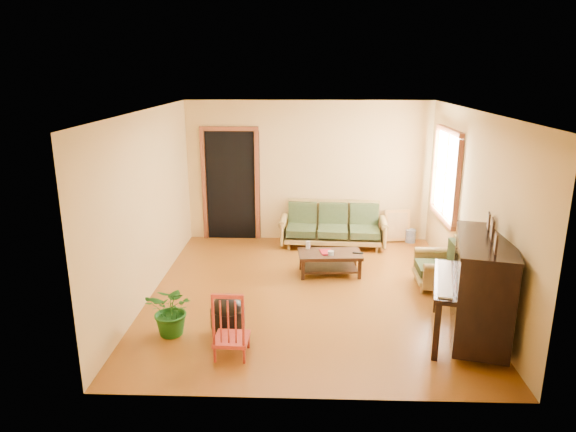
{
  "coord_description": "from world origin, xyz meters",
  "views": [
    {
      "loc": [
        -0.05,
        -6.87,
        3.13
      ],
      "look_at": [
        -0.29,
        0.2,
        1.1
      ],
      "focal_mm": 32.0,
      "sensor_mm": 36.0,
      "label": 1
    }
  ],
  "objects_px": {
    "sofa": "(333,225)",
    "coffee_table": "(330,263)",
    "armchair": "(438,263)",
    "footstool": "(228,320)",
    "red_chair": "(231,322)",
    "potted_plant": "(173,310)",
    "piano": "(481,291)",
    "ceramic_crock": "(411,236)"
  },
  "relations": [
    {
      "from": "coffee_table",
      "to": "red_chair",
      "type": "relative_size",
      "value": 1.2
    },
    {
      "from": "armchair",
      "to": "potted_plant",
      "type": "relative_size",
      "value": 1.13
    },
    {
      "from": "sofa",
      "to": "coffee_table",
      "type": "xyz_separation_m",
      "value": [
        -0.11,
        -1.33,
        -0.23
      ]
    },
    {
      "from": "armchair",
      "to": "footstool",
      "type": "xyz_separation_m",
      "value": [
        -2.89,
        -1.56,
        -0.17
      ]
    },
    {
      "from": "footstool",
      "to": "piano",
      "type": "bearing_deg",
      "value": 0.14
    },
    {
      "from": "piano",
      "to": "footstool",
      "type": "xyz_separation_m",
      "value": [
        -2.99,
        -0.01,
        -0.43
      ]
    },
    {
      "from": "coffee_table",
      "to": "footstool",
      "type": "height_order",
      "value": "footstool"
    },
    {
      "from": "red_chair",
      "to": "potted_plant",
      "type": "relative_size",
      "value": 1.25
    },
    {
      "from": "coffee_table",
      "to": "armchair",
      "type": "height_order",
      "value": "armchair"
    },
    {
      "from": "armchair",
      "to": "piano",
      "type": "bearing_deg",
      "value": -85.29
    },
    {
      "from": "sofa",
      "to": "piano",
      "type": "bearing_deg",
      "value": -61.74
    },
    {
      "from": "armchair",
      "to": "piano",
      "type": "xyz_separation_m",
      "value": [
        0.1,
        -1.55,
        0.26
      ]
    },
    {
      "from": "armchair",
      "to": "footstool",
      "type": "bearing_deg",
      "value": -150.73
    },
    {
      "from": "coffee_table",
      "to": "piano",
      "type": "distance_m",
      "value": 2.64
    },
    {
      "from": "piano",
      "to": "footstool",
      "type": "relative_size",
      "value": 3.42
    },
    {
      "from": "coffee_table",
      "to": "potted_plant",
      "type": "distance_m",
      "value": 2.82
    },
    {
      "from": "red_chair",
      "to": "potted_plant",
      "type": "distance_m",
      "value": 0.9
    },
    {
      "from": "footstool",
      "to": "potted_plant",
      "type": "relative_size",
      "value": 0.64
    },
    {
      "from": "ceramic_crock",
      "to": "potted_plant",
      "type": "bearing_deg",
      "value": -134.66
    },
    {
      "from": "sofa",
      "to": "piano",
      "type": "distance_m",
      "value": 3.67
    },
    {
      "from": "coffee_table",
      "to": "footstool",
      "type": "relative_size",
      "value": 2.35
    },
    {
      "from": "coffee_table",
      "to": "armchair",
      "type": "xyz_separation_m",
      "value": [
        1.57,
        -0.43,
        0.19
      ]
    },
    {
      "from": "footstool",
      "to": "potted_plant",
      "type": "bearing_deg",
      "value": -179.52
    },
    {
      "from": "sofa",
      "to": "red_chair",
      "type": "height_order",
      "value": "red_chair"
    },
    {
      "from": "piano",
      "to": "ceramic_crock",
      "type": "relative_size",
      "value": 5.92
    },
    {
      "from": "footstool",
      "to": "ceramic_crock",
      "type": "height_order",
      "value": "footstool"
    },
    {
      "from": "armchair",
      "to": "potted_plant",
      "type": "bearing_deg",
      "value": -155.33
    },
    {
      "from": "footstool",
      "to": "red_chair",
      "type": "xyz_separation_m",
      "value": [
        0.11,
        -0.45,
        0.21
      ]
    },
    {
      "from": "piano",
      "to": "potted_plant",
      "type": "height_order",
      "value": "piano"
    },
    {
      "from": "armchair",
      "to": "ceramic_crock",
      "type": "height_order",
      "value": "armchair"
    },
    {
      "from": "coffee_table",
      "to": "footstool",
      "type": "xyz_separation_m",
      "value": [
        -1.32,
        -1.99,
        0.02
      ]
    },
    {
      "from": "sofa",
      "to": "ceramic_crock",
      "type": "distance_m",
      "value": 1.53
    },
    {
      "from": "potted_plant",
      "to": "piano",
      "type": "bearing_deg",
      "value": 0.2
    },
    {
      "from": "coffee_table",
      "to": "armchair",
      "type": "relative_size",
      "value": 1.33
    },
    {
      "from": "footstool",
      "to": "potted_plant",
      "type": "xyz_separation_m",
      "value": [
        -0.67,
        -0.01,
        0.13
      ]
    },
    {
      "from": "coffee_table",
      "to": "armchair",
      "type": "bearing_deg",
      "value": -15.45
    },
    {
      "from": "potted_plant",
      "to": "coffee_table",
      "type": "bearing_deg",
      "value": 45.19
    },
    {
      "from": "armchair",
      "to": "red_chair",
      "type": "distance_m",
      "value": 3.43
    },
    {
      "from": "armchair",
      "to": "piano",
      "type": "distance_m",
      "value": 1.58
    },
    {
      "from": "ceramic_crock",
      "to": "potted_plant",
      "type": "relative_size",
      "value": 0.37
    },
    {
      "from": "armchair",
      "to": "footstool",
      "type": "relative_size",
      "value": 1.77
    },
    {
      "from": "piano",
      "to": "sofa",
      "type": "bearing_deg",
      "value": 129.34
    }
  ]
}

